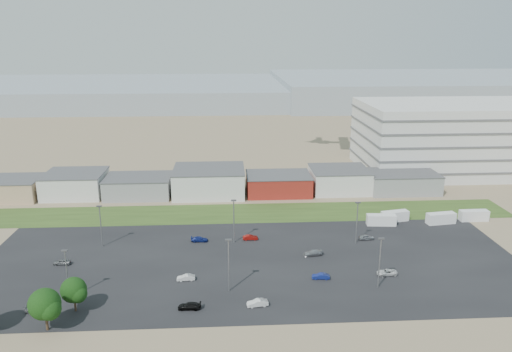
{
  "coord_description": "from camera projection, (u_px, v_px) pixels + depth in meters",
  "views": [
    {
      "loc": [
        -0.05,
        -81.19,
        48.75
      ],
      "look_at": [
        6.03,
        22.0,
        19.44
      ],
      "focal_mm": 35.0,
      "sensor_mm": 36.0,
      "label": 1
    }
  ],
  "objects": [
    {
      "name": "ground",
      "position": [
        230.0,
        311.0,
        91.27
      ],
      "size": [
        700.0,
        700.0,
        0.0
      ],
      "primitive_type": "plane",
      "color": "#897457",
      "rests_on": "ground"
    },
    {
      "name": "parking_lot",
      "position": [
        252.0,
        263.0,
        110.76
      ],
      "size": [
        120.0,
        50.0,
        0.01
      ],
      "primitive_type": "cube",
      "color": "black",
      "rests_on": "ground"
    },
    {
      "name": "grass_strip",
      "position": [
        229.0,
        213.0,
        141.21
      ],
      "size": [
        160.0,
        16.0,
        0.02
      ],
      "primitive_type": "cube",
      "color": "#2F481B",
      "rests_on": "ground"
    },
    {
      "name": "hills_backdrop",
      "position": [
        277.0,
        93.0,
        394.84
      ],
      "size": [
        700.0,
        200.0,
        9.0
      ],
      "primitive_type": null,
      "color": "gray",
      "rests_on": "ground"
    },
    {
      "name": "building_row",
      "position": [
        174.0,
        182.0,
        157.41
      ],
      "size": [
        170.0,
        20.0,
        8.0
      ],
      "primitive_type": null,
      "color": "silver",
      "rests_on": "ground"
    },
    {
      "name": "parking_garage",
      "position": [
        471.0,
        137.0,
        184.2
      ],
      "size": [
        80.0,
        40.0,
        25.0
      ],
      "primitive_type": "cube",
      "color": "silver",
      "rests_on": "ground"
    },
    {
      "name": "box_trailer_a",
      "position": [
        381.0,
        220.0,
        132.32
      ],
      "size": [
        7.8,
        3.06,
        2.85
      ],
      "primitive_type": null,
      "rotation": [
        0.0,
        0.0,
        -0.09
      ],
      "color": "silver",
      "rests_on": "ground"
    },
    {
      "name": "box_trailer_b",
      "position": [
        395.0,
        216.0,
        135.18
      ],
      "size": [
        7.77,
        3.79,
        2.79
      ],
      "primitive_type": null,
      "rotation": [
        0.0,
        0.0,
        0.2
      ],
      "color": "silver",
      "rests_on": "ground"
    },
    {
      "name": "box_trailer_c",
      "position": [
        441.0,
        218.0,
        133.41
      ],
      "size": [
        8.02,
        3.53,
        2.91
      ],
      "primitive_type": null,
      "rotation": [
        0.0,
        0.0,
        0.15
      ],
      "color": "silver",
      "rests_on": "ground"
    },
    {
      "name": "box_trailer_d",
      "position": [
        474.0,
        215.0,
        135.54
      ],
      "size": [
        7.69,
        2.48,
        2.87
      ],
      "primitive_type": null,
      "rotation": [
        0.0,
        0.0,
        0.01
      ],
      "color": "silver",
      "rests_on": "ground"
    },
    {
      "name": "tree_right",
      "position": [
        45.0,
        307.0,
        84.33
      ],
      "size": [
        5.8,
        5.8,
        8.69
      ],
      "primitive_type": null,
      "color": "black",
      "rests_on": "ground"
    },
    {
      "name": "tree_near",
      "position": [
        74.0,
        293.0,
        90.33
      ],
      "size": [
        5.01,
        5.01,
        7.52
      ],
      "primitive_type": null,
      "color": "black",
      "rests_on": "ground"
    },
    {
      "name": "lightpole_front_l",
      "position": [
        67.0,
        275.0,
        94.43
      ],
      "size": [
        1.18,
        0.49,
        10.02
      ],
      "primitive_type": null,
      "color": "slate",
      "rests_on": "ground"
    },
    {
      "name": "lightpole_front_m",
      "position": [
        229.0,
        265.0,
        97.06
      ],
      "size": [
        1.29,
        0.54,
        10.99
      ],
      "primitive_type": null,
      "color": "slate",
      "rests_on": "ground"
    },
    {
      "name": "lightpole_front_r",
      "position": [
        380.0,
        263.0,
        98.54
      ],
      "size": [
        1.25,
        0.52,
        10.61
      ],
      "primitive_type": null,
      "color": "slate",
      "rests_on": "ground"
    },
    {
      "name": "lightpole_back_l",
      "position": [
        101.0,
        226.0,
        118.02
      ],
      "size": [
        1.2,
        0.5,
        10.21
      ],
      "primitive_type": null,
      "color": "slate",
      "rests_on": "ground"
    },
    {
      "name": "lightpole_back_m",
      "position": [
        234.0,
        221.0,
        120.07
      ],
      "size": [
        1.28,
        0.53,
        10.9
      ],
      "primitive_type": null,
      "color": "slate",
      "rests_on": "ground"
    },
    {
      "name": "lightpole_back_r",
      "position": [
        357.0,
        223.0,
        119.71
      ],
      "size": [
        1.23,
        0.51,
        10.49
      ],
      "primitive_type": null,
      "color": "slate",
      "rests_on": "ground"
    },
    {
      "name": "parked_car_0",
      "position": [
        387.0,
        272.0,
        104.92
      ],
      "size": [
        4.35,
        2.17,
        1.19
      ],
      "primitive_type": "imported",
      "rotation": [
        0.0,
        0.0,
        -1.52
      ],
      "color": "silver",
      "rests_on": "ground"
    },
    {
      "name": "parked_car_1",
      "position": [
        321.0,
        276.0,
        103.22
      ],
      "size": [
        3.78,
        1.63,
        1.21
      ],
      "primitive_type": "imported",
      "rotation": [
        0.0,
        0.0,
        -1.67
      ],
      "color": "navy",
      "rests_on": "ground"
    },
    {
      "name": "parked_car_3",
      "position": [
        189.0,
        306.0,
        91.86
      ],
      "size": [
        4.37,
        1.97,
        1.24
      ],
      "primitive_type": "imported",
      "rotation": [
        0.0,
        0.0,
        -1.63
      ],
      "color": "black",
      "rests_on": "ground"
    },
    {
      "name": "parked_car_4",
      "position": [
        186.0,
        278.0,
        102.63
      ],
      "size": [
        3.8,
        1.57,
        1.22
      ],
      "primitive_type": "imported",
      "rotation": [
        0.0,
        0.0,
        -1.5
      ],
      "color": "silver",
      "rests_on": "ground"
    },
    {
      "name": "parked_car_5",
      "position": [
        62.0,
        262.0,
        109.65
      ],
      "size": [
        3.81,
        1.79,
        1.26
      ],
      "primitive_type": "imported",
      "rotation": [
        0.0,
        0.0,
        -1.65
      ],
      "color": "#595B5E",
      "rests_on": "ground"
    },
    {
      "name": "parked_car_6",
      "position": [
        199.0,
        239.0,
        121.92
      ],
      "size": [
        4.16,
        1.77,
        1.2
      ],
      "primitive_type": "imported",
      "rotation": [
        0.0,
        0.0,
        1.55
      ],
      "color": "navy",
      "rests_on": "ground"
    },
    {
      "name": "parked_car_8",
      "position": [
        366.0,
        237.0,
        122.99
      ],
      "size": [
        3.91,
        1.91,
        1.28
      ],
      "primitive_type": "imported",
      "rotation": [
        0.0,
        0.0,
        1.68
      ],
      "color": "#A5A5AA",
      "rests_on": "ground"
    },
    {
      "name": "parked_car_10",
      "position": [
        37.0,
        309.0,
        90.81
      ],
      "size": [
        4.38,
        2.09,
        1.23
      ],
      "primitive_type": "imported",
      "rotation": [
        0.0,
        0.0,
        1.48
      ],
      "color": "#595B5E",
      "rests_on": "ground"
    },
    {
      "name": "parked_car_11",
      "position": [
        250.0,
        237.0,
        122.93
      ],
      "size": [
        3.73,
        1.37,
        1.22
      ],
      "primitive_type": "imported",
      "rotation": [
        0.0,
        0.0,
        1.59
      ],
      "color": "maroon",
      "rests_on": "ground"
    },
    {
      "name": "parked_car_12",
      "position": [
        313.0,
        253.0,
        114.19
      ],
      "size": [
        4.53,
        2.32,
        1.26
      ],
      "primitive_type": "imported",
      "rotation": [
        0.0,
        0.0,
        -1.44
      ],
      "color": "#A5A5AA",
      "rests_on": "ground"
    },
    {
      "name": "parked_car_13",
      "position": [
        257.0,
        303.0,
        92.85
      ],
      "size": [
        4.14,
        1.93,
        1.31
      ],
      "primitive_type": "imported",
      "rotation": [
        0.0,
        0.0,
        -1.43
      ],
      "color": "silver",
      "rests_on": "ground"
    }
  ]
}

